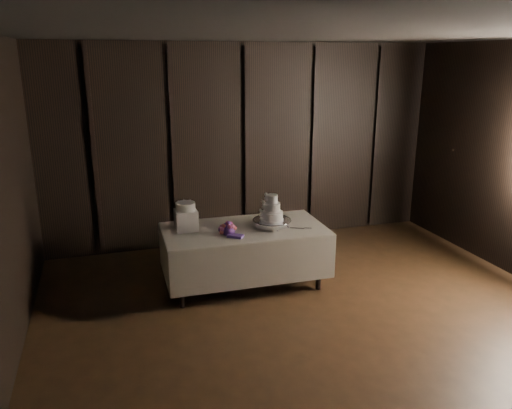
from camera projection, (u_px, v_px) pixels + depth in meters
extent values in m
cube|color=black|center=(349.00, 363.00, 4.76)|extent=(6.04, 7.04, 0.04)
cube|color=black|center=(369.00, 25.00, 3.90)|extent=(6.04, 7.04, 0.04)
cube|color=black|center=(246.00, 145.00, 7.55)|extent=(6.04, 0.04, 3.04)
cube|color=beige|center=(244.00, 228.00, 6.14)|extent=(2.00, 1.06, 0.01)
cube|color=white|center=(245.00, 259.00, 6.25)|extent=(1.84, 0.94, 0.71)
cylinder|color=silver|center=(272.00, 223.00, 6.17)|extent=(0.63, 0.63, 0.09)
cylinder|color=white|center=(272.00, 216.00, 6.15)|extent=(0.27, 0.27, 0.11)
cylinder|color=white|center=(272.00, 207.00, 6.12)|extent=(0.20, 0.20, 0.11)
cylinder|color=white|center=(272.00, 199.00, 6.09)|extent=(0.13, 0.13, 0.11)
cube|color=white|center=(186.00, 220.00, 6.04)|extent=(0.26, 0.26, 0.25)
cylinder|color=white|center=(185.00, 206.00, 6.00)|extent=(0.27, 0.27, 0.09)
cube|color=silver|center=(293.00, 228.00, 6.12)|extent=(0.34, 0.18, 0.01)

